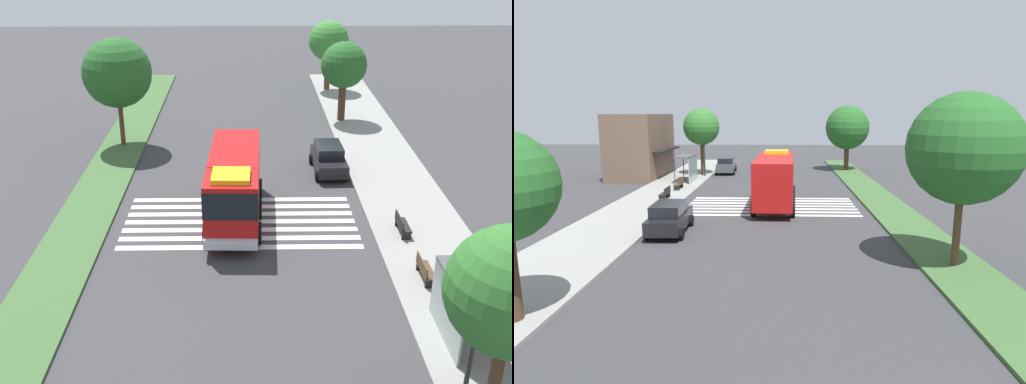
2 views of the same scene
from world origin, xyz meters
The scene contains 13 objects.
ground_plane centered at (0.00, 0.00, 0.00)m, with size 120.00×120.00×0.00m, color #38383A.
sidewalk centered at (0.00, 9.01, 0.07)m, with size 60.00×4.86×0.14m, color gray.
median_strip centered at (0.00, -8.08, 0.07)m, with size 60.00×3.00×0.14m, color #3D6033.
crosswalk centered at (1.63, 0.00, 0.01)m, with size 5.85×11.85×0.01m.
fire_truck centered at (1.57, -0.29, 2.05)m, with size 8.50×2.98×3.75m.
parked_car_west centered at (-5.18, 5.38, 0.87)m, with size 4.26×2.10×1.70m.
bus_stop_shelter centered at (11.43, 7.96, 1.89)m, with size 3.50×1.40×2.46m.
bench_near_shelter centered at (7.43, 7.97, 0.59)m, with size 1.60×0.50×0.90m.
bench_west_of_shelter centered at (3.21, 7.97, 0.59)m, with size 1.60×0.50×0.90m.
street_lamp centered at (15.03, 7.18, 3.79)m, with size 0.36×0.36×6.18m.
sidewalk_tree_far_west centered at (-24.37, 7.58, 4.41)m, with size 3.48×3.48×6.06m.
sidewalk_tree_west centered at (-15.24, 7.58, 4.29)m, with size 3.42×3.42×5.92m.
median_tree_far_west centered at (-10.02, -8.08, 5.05)m, with size 4.56×4.56×7.20m.
Camera 1 is at (30.07, 0.37, 14.46)m, focal length 43.33 mm.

